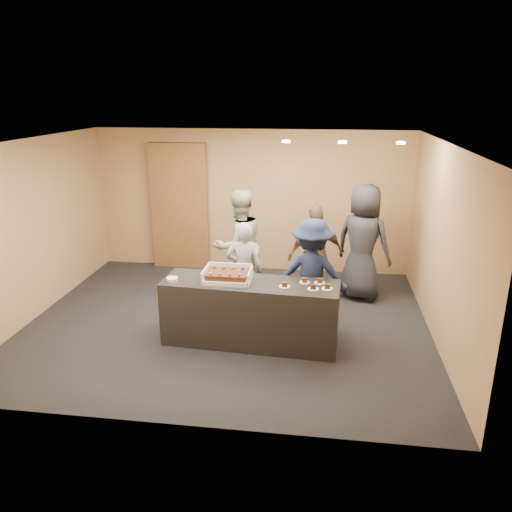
{
  "coord_description": "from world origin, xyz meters",
  "views": [
    {
      "loc": [
        1.36,
        -6.79,
        3.35
      ],
      "look_at": [
        0.43,
        0.0,
        1.08
      ],
      "focal_mm": 35.0,
      "sensor_mm": 36.0,
      "label": 1
    }
  ],
  "objects_px": {
    "storage_cabinet": "(180,207)",
    "person_server_grey": "(244,271)",
    "serving_counter": "(250,313)",
    "person_dark_suit": "(363,242)",
    "cake_box": "(228,277)",
    "person_brown_extra": "(316,254)",
    "sheet_cake": "(227,274)",
    "plate_stack": "(172,279)",
    "person_navy_man": "(312,275)",
    "person_sage_man": "(239,246)"
  },
  "relations": [
    {
      "from": "sheet_cake",
      "to": "person_server_grey",
      "type": "xyz_separation_m",
      "value": [
        0.1,
        0.81,
        -0.23
      ]
    },
    {
      "from": "sheet_cake",
      "to": "person_navy_man",
      "type": "xyz_separation_m",
      "value": [
        1.12,
        0.58,
        -0.16
      ]
    },
    {
      "from": "plate_stack",
      "to": "person_brown_extra",
      "type": "height_order",
      "value": "person_brown_extra"
    },
    {
      "from": "storage_cabinet",
      "to": "person_navy_man",
      "type": "bearing_deg",
      "value": -42.35
    },
    {
      "from": "person_navy_man",
      "to": "person_dark_suit",
      "type": "height_order",
      "value": "person_dark_suit"
    },
    {
      "from": "storage_cabinet",
      "to": "person_server_grey",
      "type": "xyz_separation_m",
      "value": [
        1.62,
        -2.18,
        -0.46
      ]
    },
    {
      "from": "cake_box",
      "to": "person_brown_extra",
      "type": "relative_size",
      "value": 0.39
    },
    {
      "from": "person_navy_man",
      "to": "person_dark_suit",
      "type": "relative_size",
      "value": 0.85
    },
    {
      "from": "plate_stack",
      "to": "person_navy_man",
      "type": "relative_size",
      "value": 0.09
    },
    {
      "from": "plate_stack",
      "to": "person_server_grey",
      "type": "bearing_deg",
      "value": 45.82
    },
    {
      "from": "person_brown_extra",
      "to": "person_dark_suit",
      "type": "bearing_deg",
      "value": 172.99
    },
    {
      "from": "serving_counter",
      "to": "cake_box",
      "type": "bearing_deg",
      "value": 179.28
    },
    {
      "from": "person_brown_extra",
      "to": "person_sage_man",
      "type": "bearing_deg",
      "value": -20.9
    },
    {
      "from": "serving_counter",
      "to": "person_dark_suit",
      "type": "relative_size",
      "value": 1.23
    },
    {
      "from": "person_sage_man",
      "to": "person_brown_extra",
      "type": "height_order",
      "value": "person_sage_man"
    },
    {
      "from": "person_server_grey",
      "to": "person_dark_suit",
      "type": "xyz_separation_m",
      "value": [
        1.83,
        1.05,
        0.21
      ]
    },
    {
      "from": "serving_counter",
      "to": "sheet_cake",
      "type": "bearing_deg",
      "value": -176.43
    },
    {
      "from": "person_navy_man",
      "to": "person_sage_man",
      "type": "bearing_deg",
      "value": -35.63
    },
    {
      "from": "person_sage_man",
      "to": "person_navy_man",
      "type": "relative_size",
      "value": 1.12
    },
    {
      "from": "cake_box",
      "to": "person_navy_man",
      "type": "xyz_separation_m",
      "value": [
        1.12,
        0.55,
        -0.11
      ]
    },
    {
      "from": "cake_box",
      "to": "person_navy_man",
      "type": "height_order",
      "value": "person_navy_man"
    },
    {
      "from": "sheet_cake",
      "to": "person_dark_suit",
      "type": "distance_m",
      "value": 2.68
    },
    {
      "from": "person_navy_man",
      "to": "storage_cabinet",
      "type": "bearing_deg",
      "value": -40.28
    },
    {
      "from": "sheet_cake",
      "to": "plate_stack",
      "type": "bearing_deg",
      "value": -174.65
    },
    {
      "from": "person_dark_suit",
      "to": "sheet_cake",
      "type": "bearing_deg",
      "value": 72.95
    },
    {
      "from": "person_server_grey",
      "to": "sheet_cake",
      "type": "bearing_deg",
      "value": 79.45
    },
    {
      "from": "person_sage_man",
      "to": "person_dark_suit",
      "type": "distance_m",
      "value": 2.06
    },
    {
      "from": "storage_cabinet",
      "to": "person_sage_man",
      "type": "distance_m",
      "value": 2.06
    },
    {
      "from": "person_brown_extra",
      "to": "serving_counter",
      "type": "bearing_deg",
      "value": 37.43
    },
    {
      "from": "cake_box",
      "to": "person_navy_man",
      "type": "bearing_deg",
      "value": 26.23
    },
    {
      "from": "storage_cabinet",
      "to": "cake_box",
      "type": "xyz_separation_m",
      "value": [
        1.52,
        -2.96,
        -0.28
      ]
    },
    {
      "from": "storage_cabinet",
      "to": "sheet_cake",
      "type": "xyz_separation_m",
      "value": [
        1.52,
        -2.99,
        -0.22
      ]
    },
    {
      "from": "serving_counter",
      "to": "storage_cabinet",
      "type": "relative_size",
      "value": 0.98
    },
    {
      "from": "cake_box",
      "to": "plate_stack",
      "type": "bearing_deg",
      "value": -172.9
    },
    {
      "from": "storage_cabinet",
      "to": "person_brown_extra",
      "type": "height_order",
      "value": "storage_cabinet"
    },
    {
      "from": "serving_counter",
      "to": "person_brown_extra",
      "type": "height_order",
      "value": "person_brown_extra"
    },
    {
      "from": "cake_box",
      "to": "sheet_cake",
      "type": "relative_size",
      "value": 1.17
    },
    {
      "from": "person_sage_man",
      "to": "person_dark_suit",
      "type": "height_order",
      "value": "person_dark_suit"
    },
    {
      "from": "person_server_grey",
      "to": "person_navy_man",
      "type": "relative_size",
      "value": 0.92
    },
    {
      "from": "person_navy_man",
      "to": "person_brown_extra",
      "type": "xyz_separation_m",
      "value": [
        0.03,
        1.04,
        -0.02
      ]
    },
    {
      "from": "storage_cabinet",
      "to": "person_server_grey",
      "type": "height_order",
      "value": "storage_cabinet"
    },
    {
      "from": "cake_box",
      "to": "sheet_cake",
      "type": "xyz_separation_m",
      "value": [
        -0.0,
        -0.02,
        0.05
      ]
    },
    {
      "from": "serving_counter",
      "to": "person_brown_extra",
      "type": "xyz_separation_m",
      "value": [
        0.85,
        1.61,
        0.36
      ]
    },
    {
      "from": "storage_cabinet",
      "to": "cake_box",
      "type": "height_order",
      "value": "storage_cabinet"
    },
    {
      "from": "serving_counter",
      "to": "person_sage_man",
      "type": "distance_m",
      "value": 1.65
    },
    {
      "from": "person_dark_suit",
      "to": "person_navy_man",
      "type": "bearing_deg",
      "value": 86.93
    },
    {
      "from": "person_server_grey",
      "to": "serving_counter",
      "type": "bearing_deg",
      "value": 101.26
    },
    {
      "from": "person_navy_man",
      "to": "sheet_cake",
      "type": "bearing_deg",
      "value": 29.25
    },
    {
      "from": "person_navy_man",
      "to": "person_dark_suit",
      "type": "bearing_deg",
      "value": -119.91
    },
    {
      "from": "cake_box",
      "to": "person_dark_suit",
      "type": "relative_size",
      "value": 0.33
    }
  ]
}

